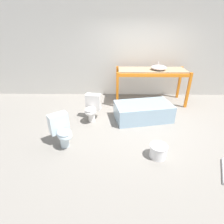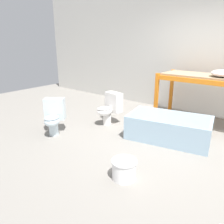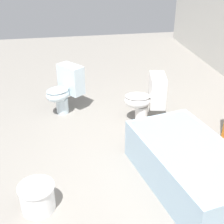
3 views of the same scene
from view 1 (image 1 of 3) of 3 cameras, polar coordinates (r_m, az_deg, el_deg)
name	(u,v)px [view 1 (image 1 of 3)]	position (r m, az deg, el deg)	size (l,w,h in m)	color
ground_plane	(142,121)	(4.66, 9.75, -2.82)	(12.00, 12.00, 0.00)	gray
warehouse_wall_rear	(137,47)	(6.03, 8.32, 20.16)	(10.80, 0.08, 3.20)	beige
shelving_rack	(151,74)	(5.55, 12.77, 11.99)	(2.14, 0.86, 1.06)	orange
sink_basin	(159,68)	(5.46, 15.04, 13.85)	(0.45, 0.46, 0.22)	silver
bathtub_main	(143,110)	(4.64, 10.13, 0.56)	(1.56, 1.05, 0.44)	#99B7CC
toilet_near	(92,107)	(4.51, -6.52, 1.66)	(0.43, 0.58, 0.67)	white
toilet_far	(61,130)	(3.68, -16.17, -5.51)	(0.59, 0.62, 0.67)	silver
bucket_white	(158,151)	(3.48, 14.87, -12.14)	(0.33, 0.33, 0.26)	white
loose_pipe	(223,170)	(3.70, 32.62, -15.77)	(0.34, 0.61, 0.05)	#B7B7BC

